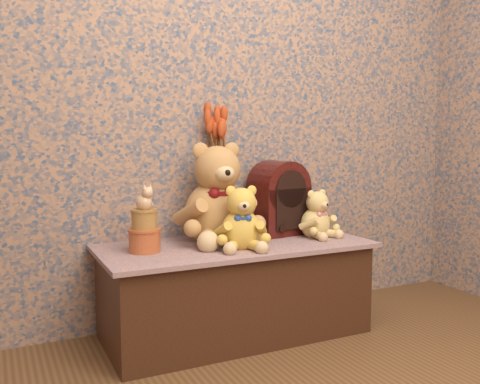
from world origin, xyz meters
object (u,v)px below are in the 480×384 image
object	(u,v)px
cathedral_radio	(279,197)
cat_figurine	(144,197)
teddy_small	(316,212)
ceramic_vase	(218,215)
teddy_medium	(241,215)
biscuit_tin_lower	(145,241)
teddy_large	(216,188)

from	to	relation	value
cathedral_radio	cat_figurine	bearing A→B (deg)	-178.88
teddy_small	ceramic_vase	world-z (taller)	teddy_small
teddy_medium	cat_figurine	bearing A→B (deg)	-178.39
biscuit_tin_lower	cat_figurine	xyz separation A→B (m)	(0.00, 0.00, 0.19)
cathedral_radio	ceramic_vase	bearing A→B (deg)	157.15
teddy_large	ceramic_vase	xyz separation A→B (m)	(0.05, 0.10, -0.14)
ceramic_vase	cat_figurine	distance (m)	0.48
teddy_large	teddy_small	xyz separation A→B (m)	(0.47, -0.12, -0.12)
teddy_medium	ceramic_vase	size ratio (longest dim) A/B	1.41
teddy_medium	teddy_small	bearing A→B (deg)	25.94
cathedral_radio	biscuit_tin_lower	world-z (taller)	cathedral_radio
teddy_medium	biscuit_tin_lower	distance (m)	0.42
teddy_medium	biscuit_tin_lower	bearing A→B (deg)	-178.39
teddy_large	ceramic_vase	distance (m)	0.18
teddy_medium	teddy_small	xyz separation A→B (m)	(0.44, 0.08, -0.02)
teddy_medium	cat_figurine	size ratio (longest dim) A/B	2.68
teddy_small	cathedral_radio	bearing A→B (deg)	119.36
teddy_large	biscuit_tin_lower	size ratio (longest dim) A/B	3.69
teddy_medium	teddy_large	bearing A→B (deg)	115.84
cat_figurine	teddy_medium	bearing A→B (deg)	-34.98
teddy_medium	teddy_small	size ratio (longest dim) A/B	1.19
ceramic_vase	biscuit_tin_lower	size ratio (longest dim) A/B	1.56
teddy_medium	cathedral_radio	distance (m)	0.38
teddy_large	teddy_medium	distance (m)	0.22
biscuit_tin_lower	cat_figurine	distance (m)	0.19
teddy_small	teddy_large	bearing A→B (deg)	153.05
cathedral_radio	cat_figurine	size ratio (longest dim) A/B	3.34
teddy_large	ceramic_vase	world-z (taller)	teddy_large
teddy_large	cathedral_radio	xyz separation A→B (m)	(0.35, 0.02, -0.06)
cathedral_radio	teddy_medium	bearing A→B (deg)	-153.23
teddy_large	cat_figurine	distance (m)	0.38
teddy_small	cathedral_radio	size ratio (longest dim) A/B	0.67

